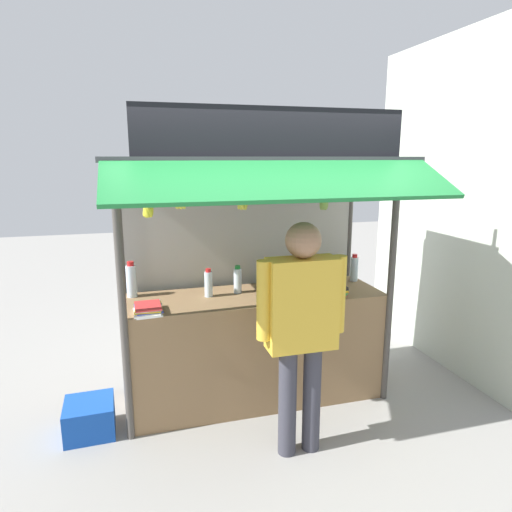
# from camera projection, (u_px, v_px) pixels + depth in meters

# --- Properties ---
(ground_plane) EXTENTS (20.00, 20.00, 0.00)m
(ground_plane) POSITION_uv_depth(u_px,v_px,m) (256.00, 395.00, 4.19)
(ground_plane) COLOR gray
(stall_counter) EXTENTS (2.26, 0.70, 0.99)m
(stall_counter) POSITION_uv_depth(u_px,v_px,m) (256.00, 346.00, 4.08)
(stall_counter) COLOR olive
(stall_counter) RESTS_ON ground
(stall_structure) EXTENTS (2.46, 1.55, 2.53)m
(stall_structure) POSITION_uv_depth(u_px,v_px,m) (253.00, 231.00, 3.95)
(stall_structure) COLOR #4C4742
(stall_structure) RESTS_ON ground
(water_bottle_front_left) EXTENTS (0.07, 0.07, 0.25)m
(water_bottle_front_left) POSITION_uv_depth(u_px,v_px,m) (238.00, 280.00, 4.00)
(water_bottle_front_left) COLOR silver
(water_bottle_front_left) RESTS_ON stall_counter
(water_bottle_left) EXTENTS (0.07, 0.07, 0.27)m
(water_bottle_left) POSITION_uv_depth(u_px,v_px,m) (354.00, 268.00, 4.39)
(water_bottle_left) COLOR silver
(water_bottle_left) RESTS_ON stall_counter
(water_bottle_right) EXTENTS (0.09, 0.09, 0.32)m
(water_bottle_right) POSITION_uv_depth(u_px,v_px,m) (131.00, 280.00, 3.88)
(water_bottle_right) COLOR silver
(water_bottle_right) RESTS_ON stall_counter
(water_bottle_back_left) EXTENTS (0.07, 0.07, 0.25)m
(water_bottle_back_left) POSITION_uv_depth(u_px,v_px,m) (208.00, 284.00, 3.89)
(water_bottle_back_left) COLOR silver
(water_bottle_back_left) RESTS_ON stall_counter
(water_bottle_far_left) EXTENTS (0.07, 0.07, 0.24)m
(water_bottle_far_left) POSITION_uv_depth(u_px,v_px,m) (318.00, 276.00, 4.16)
(water_bottle_far_left) COLOR silver
(water_bottle_far_left) RESTS_ON stall_counter
(magazine_stack_far_right) EXTENTS (0.21, 0.30, 0.09)m
(magazine_stack_far_right) POSITION_uv_depth(u_px,v_px,m) (332.00, 289.00, 3.98)
(magazine_stack_far_right) COLOR black
(magazine_stack_far_right) RESTS_ON stall_counter
(magazine_stack_back_right) EXTENTS (0.25, 0.30, 0.11)m
(magazine_stack_back_right) POSITION_uv_depth(u_px,v_px,m) (275.00, 287.00, 4.01)
(magazine_stack_back_right) COLOR purple
(magazine_stack_back_right) RESTS_ON stall_counter
(magazine_stack_center) EXTENTS (0.23, 0.29, 0.06)m
(magazine_stack_center) POSITION_uv_depth(u_px,v_px,m) (148.00, 309.00, 3.50)
(magazine_stack_center) COLOR white
(magazine_stack_center) RESTS_ON stall_counter
(banana_bunch_rightmost) EXTENTS (0.10, 0.10, 0.26)m
(banana_bunch_rightmost) POSITION_uv_depth(u_px,v_px,m) (243.00, 201.00, 3.30)
(banana_bunch_rightmost) COLOR #332D23
(banana_bunch_inner_right) EXTENTS (0.08, 0.09, 0.28)m
(banana_bunch_inner_right) POSITION_uv_depth(u_px,v_px,m) (324.00, 201.00, 3.48)
(banana_bunch_inner_right) COLOR #332D23
(banana_bunch_leftmost) EXTENTS (0.09, 0.09, 0.24)m
(banana_bunch_leftmost) POSITION_uv_depth(u_px,v_px,m) (180.00, 200.00, 3.18)
(banana_bunch_leftmost) COLOR #332D23
(banana_bunch_inner_left) EXTENTS (0.09, 0.09, 0.29)m
(banana_bunch_inner_left) POSITION_uv_depth(u_px,v_px,m) (148.00, 208.00, 3.13)
(banana_bunch_inner_left) COLOR #332D23
(vendor_person) EXTENTS (0.66, 0.25, 1.75)m
(vendor_person) POSITION_uv_depth(u_px,v_px,m) (301.00, 319.00, 3.18)
(vendor_person) COLOR #383842
(vendor_person) RESTS_ON ground
(plastic_crate) EXTENTS (0.39, 0.39, 0.27)m
(plastic_crate) POSITION_uv_depth(u_px,v_px,m) (90.00, 418.00, 3.60)
(plastic_crate) COLOR #194CB2
(plastic_crate) RESTS_ON ground
(neighbour_wall) EXTENTS (0.20, 2.40, 3.37)m
(neighbour_wall) POSITION_uv_depth(u_px,v_px,m) (449.00, 205.00, 4.68)
(neighbour_wall) COLOR beige
(neighbour_wall) RESTS_ON ground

